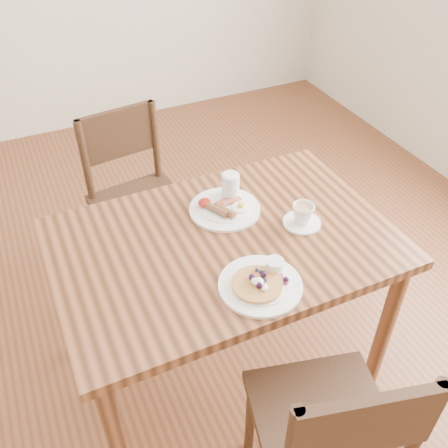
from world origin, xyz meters
The scene contains 8 objects.
ground centered at (0.00, 0.00, 0.00)m, with size 5.00×5.00×0.00m, color brown.
dining_table centered at (0.00, 0.00, 0.65)m, with size 1.20×0.80×0.75m.
chair_near centered at (0.05, -0.65, 0.49)m, with size 0.51×0.51×0.88m.
chair_far centered at (-0.12, 0.74, 0.49)m, with size 0.47×0.47×0.88m.
pancake_plate centered at (0.01, -0.25, 0.76)m, with size 0.27×0.27×0.06m.
breakfast_plate centered at (0.07, 0.15, 0.76)m, with size 0.27×0.27×0.04m.
teacup_saucer centered at (0.30, -0.04, 0.79)m, with size 0.14×0.14×0.08m.
water_glass centered at (0.12, 0.21, 0.81)m, with size 0.07×0.07×0.11m, color silver.
Camera 1 is at (-0.56, -1.20, 1.92)m, focal length 40.00 mm.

